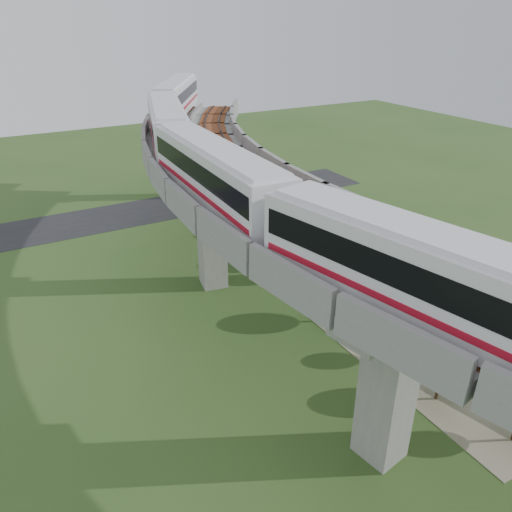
# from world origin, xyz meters

# --- Properties ---
(ground) EXTENTS (160.00, 160.00, 0.00)m
(ground) POSITION_xyz_m (0.00, 0.00, 0.00)
(ground) COLOR #325321
(ground) RESTS_ON ground
(dirt_lot) EXTENTS (18.00, 26.00, 0.04)m
(dirt_lot) POSITION_xyz_m (14.00, -2.00, 0.02)
(dirt_lot) COLOR gray
(dirt_lot) RESTS_ON ground
(asphalt_road) EXTENTS (60.00, 8.00, 0.03)m
(asphalt_road) POSITION_xyz_m (0.00, 30.00, 0.01)
(asphalt_road) COLOR #232326
(asphalt_road) RESTS_ON ground
(viaduct) EXTENTS (19.58, 73.98, 11.40)m
(viaduct) POSITION_xyz_m (3.84, 0.00, 9.05)
(viaduct) COLOR #99968E
(viaduct) RESTS_ON ground
(metro_train) EXTENTS (15.43, 60.62, 3.64)m
(metro_train) POSITION_xyz_m (1.01, 8.89, 12.31)
(metro_train) COLOR silver
(metro_train) RESTS_ON ground
(fence) EXTENTS (3.87, 38.73, 1.50)m
(fence) POSITION_xyz_m (9.75, 0.00, 0.75)
(fence) COLOR #2D382D
(fence) RESTS_ON ground
(tree_0) EXTENTS (2.53, 2.53, 2.87)m
(tree_0) POSITION_xyz_m (10.71, 20.96, 1.80)
(tree_0) COLOR #382314
(tree_0) RESTS_ON ground
(tree_1) EXTENTS (2.07, 2.07, 3.23)m
(tree_1) POSITION_xyz_m (10.04, 17.27, 2.34)
(tree_1) COLOR #382314
(tree_1) RESTS_ON ground
(tree_2) EXTENTS (3.11, 3.11, 3.40)m
(tree_2) POSITION_xyz_m (8.16, 10.61, 2.08)
(tree_2) COLOR #382314
(tree_2) RESTS_ON ground
(tree_3) EXTENTS (2.14, 2.14, 2.52)m
(tree_3) POSITION_xyz_m (6.67, 8.11, 1.61)
(tree_3) COLOR #382314
(tree_3) RESTS_ON ground
(tree_4) EXTENTS (2.88, 2.88, 3.69)m
(tree_4) POSITION_xyz_m (6.30, 0.82, 2.46)
(tree_4) COLOR #382314
(tree_4) RESTS_ON ground
(tree_5) EXTENTS (1.84, 1.84, 2.73)m
(tree_5) POSITION_xyz_m (7.27, -4.92, 1.93)
(tree_5) COLOR #382314
(tree_5) RESTS_ON ground
(tree_6) EXTENTS (2.56, 2.56, 3.31)m
(tree_6) POSITION_xyz_m (6.65, -9.05, 2.22)
(tree_6) COLOR #382314
(tree_6) RESTS_ON ground
(car_white) EXTENTS (1.62, 3.75, 1.26)m
(car_white) POSITION_xyz_m (11.05, -5.09, 0.67)
(car_white) COLOR silver
(car_white) RESTS_ON dirt_lot
(car_red) EXTENTS (4.06, 3.81, 1.36)m
(car_red) POSITION_xyz_m (18.55, 1.34, 0.72)
(car_red) COLOR #9B120E
(car_red) RESTS_ON dirt_lot
(car_dark) EXTENTS (4.04, 2.42, 1.10)m
(car_dark) POSITION_xyz_m (15.57, 5.23, 0.59)
(car_dark) COLOR black
(car_dark) RESTS_ON dirt_lot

